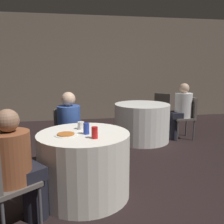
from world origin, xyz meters
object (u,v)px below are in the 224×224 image
at_px(person_white_shirt, 180,111).
at_px(soda_can_blue, 86,129).
at_px(chair_near_southwest, 2,178).
at_px(table_near, 84,164).
at_px(table_far, 142,122).
at_px(person_floral_shirt, 18,167).
at_px(person_blue_shirt, 70,132).
at_px(pizza_plate_near, 66,134).
at_px(chair_far_east, 187,114).
at_px(chair_far_northeast, 161,108).
at_px(soda_can_red, 95,133).
at_px(chair_near_north, 68,132).

height_order(person_white_shirt, soda_can_blue, person_white_shirt).
height_order(chair_near_southwest, person_white_shirt, person_white_shirt).
distance_m(table_near, table_far, 2.34).
bearing_deg(chair_near_southwest, soda_can_blue, 86.71).
distance_m(table_near, person_floral_shirt, 0.80).
bearing_deg(soda_can_blue, person_blue_shirt, 101.62).
xyz_separation_m(person_floral_shirt, person_blue_shirt, (0.49, 1.21, -0.01)).
bearing_deg(pizza_plate_near, chair_near_southwest, -138.37).
height_order(chair_near_southwest, soda_can_blue, soda_can_blue).
distance_m(chair_far_east, person_white_shirt, 0.17).
distance_m(chair_far_northeast, chair_far_east, 0.77).
relative_size(chair_near_southwest, chair_far_east, 1.00).
bearing_deg(soda_can_red, chair_far_northeast, 57.16).
xyz_separation_m(chair_near_southwest, chair_near_north, (0.59, 1.46, 0.00)).
xyz_separation_m(table_near, chair_near_north, (-0.16, 0.91, 0.15)).
bearing_deg(chair_near_north, person_floral_shirt, 61.14).
bearing_deg(chair_far_northeast, chair_near_north, 83.01).
bearing_deg(chair_near_southwest, soda_can_red, 74.47).
bearing_deg(person_white_shirt, chair_near_southwest, 132.56).
height_order(table_near, pizza_plate_near, pizza_plate_near).
bearing_deg(person_blue_shirt, table_far, -150.08).
distance_m(chair_near_southwest, pizza_plate_near, 0.78).
bearing_deg(chair_near_north, person_white_shirt, -165.76).
xyz_separation_m(chair_far_northeast, chair_far_east, (0.29, -0.71, 0.00)).
bearing_deg(chair_near_north, soda_can_blue, 91.29).
height_order(chair_far_northeast, person_blue_shirt, person_blue_shirt).
xyz_separation_m(chair_near_north, pizza_plate_near, (-0.03, -0.96, 0.23)).
bearing_deg(pizza_plate_near, person_white_shirt, 40.92).
bearing_deg(soda_can_red, table_far, 61.34).
xyz_separation_m(chair_near_southwest, person_floral_shirt, (0.13, 0.09, 0.06)).
bearing_deg(soda_can_red, person_white_shirt, 47.40).
xyz_separation_m(chair_near_north, person_floral_shirt, (-0.47, -1.37, 0.06)).
bearing_deg(person_blue_shirt, table_near, 90.00).
distance_m(chair_near_north, pizza_plate_near, 0.99).
xyz_separation_m(chair_far_northeast, soda_can_red, (-1.85, -2.87, 0.28)).
xyz_separation_m(chair_far_east, person_white_shirt, (-0.16, 0.00, 0.06)).
distance_m(chair_near_north, soda_can_blue, 1.02).
bearing_deg(table_far, pizza_plate_near, -126.65).
relative_size(chair_far_northeast, person_blue_shirt, 0.76).
height_order(table_far, chair_far_northeast, chair_far_northeast).
bearing_deg(soda_can_red, soda_can_blue, 111.00).
bearing_deg(person_floral_shirt, person_blue_shirt, 121.98).
distance_m(table_far, chair_far_northeast, 0.96).
height_order(table_near, person_blue_shirt, person_blue_shirt).
xyz_separation_m(chair_far_east, soda_can_red, (-2.14, -2.15, 0.28)).
relative_size(table_far, person_floral_shirt, 0.97).
relative_size(table_far, person_white_shirt, 0.95).
relative_size(person_white_shirt, pizza_plate_near, 4.56).
distance_m(table_far, person_floral_shirt, 3.08).
relative_size(chair_near_southwest, person_white_shirt, 0.75).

